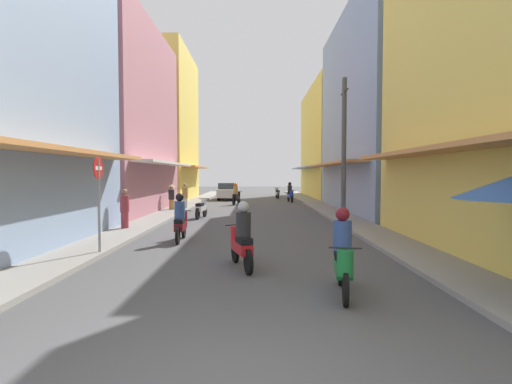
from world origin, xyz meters
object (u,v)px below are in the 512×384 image
object	(u,v)px
pedestrian_crossing	(126,210)
motorbike_silver	(278,193)
motorbike_blue	(291,193)
parked_car	(229,191)
motorbike_green	(344,256)
pedestrian_foreground	(186,197)
street_sign_no_entry	(100,192)
motorbike_maroon	(181,220)
motorbike_white	(202,208)
utility_pole	(345,150)
motorbike_red	(242,238)
motorbike_black	(237,195)
pedestrian_midway	(172,196)

from	to	relation	value
pedestrian_crossing	motorbike_silver	bearing A→B (deg)	70.80
motorbike_blue	parked_car	distance (m)	6.05
motorbike_green	pedestrian_foreground	bearing A→B (deg)	109.54
motorbike_green	street_sign_no_entry	xyz separation A→B (m)	(-5.76, 3.29, 1.01)
motorbike_maroon	motorbike_white	world-z (taller)	motorbike_maroon
motorbike_white	motorbike_green	size ratio (longest dim) A/B	1.00
motorbike_white	motorbike_green	bearing A→B (deg)	-70.73
parked_car	utility_pole	bearing A→B (deg)	-69.85
motorbike_green	motorbike_red	size ratio (longest dim) A/B	1.02
motorbike_black	pedestrian_foreground	bearing A→B (deg)	-125.54
motorbike_green	parked_car	size ratio (longest dim) A/B	0.43
motorbike_green	motorbike_maroon	bearing A→B (deg)	125.80
motorbike_black	pedestrian_midway	xyz separation A→B (m)	(-3.59, -4.90, 0.21)
motorbike_silver	parked_car	bearing A→B (deg)	-162.92
motorbike_red	motorbike_silver	bearing A→B (deg)	85.03
motorbike_white	utility_pole	xyz separation A→B (m)	(6.49, -2.60, 2.72)
motorbike_silver	pedestrian_foreground	xyz separation A→B (m)	(-6.26, -11.19, 0.32)
motorbike_silver	motorbike_maroon	world-z (taller)	motorbike_maroon
pedestrian_crossing	street_sign_no_entry	world-z (taller)	street_sign_no_entry
motorbike_white	utility_pole	size ratio (longest dim) A/B	0.29
motorbike_red	pedestrian_midway	distance (m)	14.70
motorbike_red	street_sign_no_entry	world-z (taller)	street_sign_no_entry
motorbike_black	utility_pole	xyz separation A→B (m)	(5.19, -11.09, 2.52)
motorbike_silver	motorbike_maroon	xyz separation A→B (m)	(-4.38, -22.27, 0.20)
pedestrian_crossing	pedestrian_midway	xyz separation A→B (m)	(0.05, 8.01, 0.10)
motorbike_green	motorbike_black	bearing A→B (deg)	98.21
pedestrian_crossing	motorbike_white	bearing A→B (deg)	62.24
motorbike_green	street_sign_no_entry	size ratio (longest dim) A/B	0.68
motorbike_black	utility_pole	size ratio (longest dim) A/B	0.28
pedestrian_foreground	motorbike_red	bearing A→B (deg)	-74.79
parked_car	motorbike_silver	bearing A→B (deg)	17.08
motorbike_green	motorbike_red	xyz separation A→B (m)	(-1.91, 1.94, 0.00)
motorbike_blue	motorbike_red	world-z (taller)	same
motorbike_silver	motorbike_white	bearing A→B (deg)	-106.58
motorbike_blue	motorbike_black	distance (m)	4.79
motorbike_white	motorbike_blue	world-z (taller)	motorbike_blue
utility_pole	motorbike_black	bearing A→B (deg)	115.08
motorbike_green	motorbike_red	distance (m)	2.72
motorbike_black	street_sign_no_entry	world-z (taller)	street_sign_no_entry
utility_pole	motorbike_maroon	bearing A→B (deg)	-146.72
motorbike_black	motorbike_blue	bearing A→B (deg)	31.28
motorbike_silver	pedestrian_midway	size ratio (longest dim) A/B	1.12
pedestrian_crossing	pedestrian_midway	distance (m)	8.02
motorbike_green	street_sign_no_entry	distance (m)	6.71
motorbike_silver	pedestrian_foreground	size ratio (longest dim) A/B	1.10
motorbike_black	pedestrian_crossing	xyz separation A→B (m)	(-3.63, -12.92, 0.11)
motorbike_maroon	pedestrian_crossing	distance (m)	3.44
motorbike_red	utility_pole	xyz separation A→B (m)	(4.10, 7.75, 2.52)
motorbike_black	pedestrian_midway	bearing A→B (deg)	-126.17
motorbike_green	utility_pole	bearing A→B (deg)	77.26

